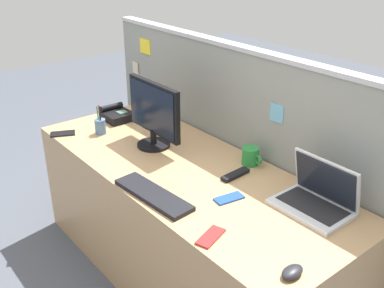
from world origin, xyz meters
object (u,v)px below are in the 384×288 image
at_px(desk_phone, 117,115).
at_px(laptop, 317,196).
at_px(cell_phone_black_slab, 63,134).
at_px(desktop_monitor, 154,113).
at_px(pen_cup, 100,126).
at_px(coffee_mug, 251,156).
at_px(computer_mouse_right_hand, 292,272).
at_px(keyboard_main, 153,195).
at_px(cell_phone_red_case, 211,237).
at_px(tv_remote, 235,175).
at_px(cell_phone_blue_case, 229,198).

bearing_deg(desk_phone, laptop, 5.88).
relative_size(desk_phone, cell_phone_black_slab, 1.32).
xyz_separation_m(desktop_monitor, pen_cup, (-0.35, -0.16, -0.15)).
bearing_deg(cell_phone_black_slab, pen_cup, 79.64).
xyz_separation_m(cell_phone_black_slab, coffee_mug, (0.99, 0.61, 0.04)).
height_order(desktop_monitor, cell_phone_black_slab, desktop_monitor).
relative_size(desktop_monitor, computer_mouse_right_hand, 4.41).
height_order(keyboard_main, cell_phone_black_slab, keyboard_main).
bearing_deg(cell_phone_red_case, desk_phone, 146.45).
height_order(keyboard_main, coffee_mug, coffee_mug).
relative_size(desk_phone, computer_mouse_right_hand, 1.92).
relative_size(cell_phone_red_case, tv_remote, 0.86).
bearing_deg(cell_phone_red_case, coffee_mug, 102.39).
xyz_separation_m(laptop, cell_phone_red_case, (-0.13, -0.51, -0.05)).
bearing_deg(cell_phone_blue_case, laptop, 50.66).
xyz_separation_m(computer_mouse_right_hand, cell_phone_black_slab, (-1.70, -0.10, -0.01)).
xyz_separation_m(desk_phone, coffee_mug, (1.00, 0.22, 0.02)).
xyz_separation_m(desk_phone, cell_phone_black_slab, (0.00, -0.38, -0.03)).
height_order(cell_phone_black_slab, coffee_mug, coffee_mug).
bearing_deg(coffee_mug, computer_mouse_right_hand, -35.63).
bearing_deg(computer_mouse_right_hand, coffee_mug, 140.65).
relative_size(cell_phone_blue_case, tv_remote, 0.82).
height_order(pen_cup, tv_remote, pen_cup).
distance_m(desktop_monitor, coffee_mug, 0.59).
xyz_separation_m(keyboard_main, tv_remote, (0.10, 0.43, -0.00)).
bearing_deg(pen_cup, desktop_monitor, 24.32).
bearing_deg(desk_phone, tv_remote, 3.83).
bearing_deg(cell_phone_black_slab, desktop_monitor, 60.82).
bearing_deg(keyboard_main, cell_phone_blue_case, 43.50).
bearing_deg(laptop, keyboard_main, -135.87).
bearing_deg(cell_phone_blue_case, pen_cup, -165.12).
height_order(laptop, cell_phone_red_case, laptop).
bearing_deg(cell_phone_red_case, cell_phone_black_slab, 162.38).
distance_m(cell_phone_blue_case, tv_remote, 0.22).
xyz_separation_m(computer_mouse_right_hand, cell_phone_blue_case, (-0.52, 0.18, -0.01)).
distance_m(keyboard_main, pen_cup, 0.82).
height_order(computer_mouse_right_hand, cell_phone_blue_case, computer_mouse_right_hand).
bearing_deg(cell_phone_blue_case, desktop_monitor, -175.59).
height_order(keyboard_main, tv_remote, keyboard_main).
bearing_deg(desk_phone, cell_phone_red_case, -14.98).
bearing_deg(laptop, cell_phone_blue_case, -139.12).
xyz_separation_m(desk_phone, cell_phone_blue_case, (1.18, -0.10, -0.03)).
relative_size(keyboard_main, computer_mouse_right_hand, 4.44).
relative_size(cell_phone_black_slab, tv_remote, 0.85).
xyz_separation_m(desk_phone, pen_cup, (0.14, -0.20, 0.02)).
height_order(pen_cup, cell_phone_black_slab, pen_cup).
xyz_separation_m(cell_phone_black_slab, tv_remote, (1.04, 0.45, 0.01)).
height_order(laptop, cell_phone_blue_case, laptop).
bearing_deg(coffee_mug, desk_phone, -167.38).
xyz_separation_m(cell_phone_blue_case, coffee_mug, (-0.18, 0.33, 0.04)).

